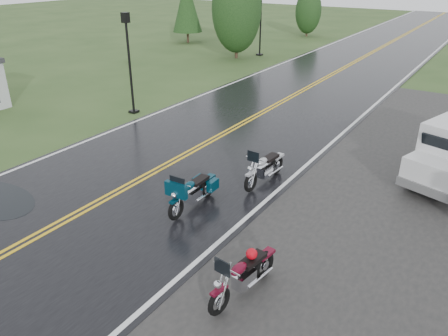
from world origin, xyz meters
name	(u,v)px	position (x,y,z in m)	size (l,w,h in m)	color
ground	(98,204)	(0.00, 0.00, 0.00)	(120.00, 120.00, 0.00)	#2D471E
road	(269,109)	(0.00, 10.00, 0.02)	(8.00, 100.00, 0.04)	black
motorcycle_red	(219,292)	(5.08, -1.68, 0.57)	(0.70, 1.92, 1.14)	#52091A
motorcycle_teal	(176,201)	(2.36, 0.46, 0.58)	(0.72, 1.97, 1.16)	#052C3A
motorcycle_silver	(251,175)	(3.19, 2.78, 0.59)	(0.73, 2.00, 1.18)	#9D9EA5
van_white	(419,155)	(6.97, 5.82, 0.97)	(1.85, 4.94, 1.94)	silver
lamp_post_near_left	(130,64)	(-4.77, 6.42, 2.11)	(0.36, 0.36, 4.21)	black
lamp_post_far_left	(261,21)	(-6.44, 20.88, 2.30)	(0.39, 0.39, 4.60)	black
tree_left_mid	(237,19)	(-7.33, 19.17, 2.59)	(3.31, 3.31, 5.18)	#1E3D19
tree_left_far	(308,16)	(-7.17, 30.86, 1.72)	(2.24, 2.24, 3.44)	#1E3D19
pine_left_far	(187,11)	(-14.02, 22.49, 2.47)	(2.37, 2.37, 4.94)	#1E3D19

